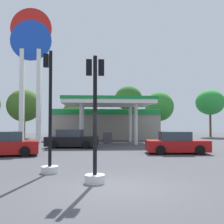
# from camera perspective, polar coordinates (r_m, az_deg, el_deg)

# --- Properties ---
(ground_plane) EXTENTS (90.00, 90.00, 0.00)m
(ground_plane) POSITION_cam_1_polar(r_m,az_deg,el_deg) (9.09, 0.92, -15.68)
(ground_plane) COLOR #47474C
(ground_plane) RESTS_ON ground
(gas_station) EXTENTS (12.92, 14.41, 4.49)m
(gas_station) POSITION_cam_1_polar(r_m,az_deg,el_deg) (33.98, -1.52, -2.20)
(gas_station) COLOR gray
(gas_station) RESTS_ON ground
(station_pole_sign) EXTENTS (4.01, 0.56, 13.40)m
(station_pole_sign) POSITION_cam_1_polar(r_m,az_deg,el_deg) (28.36, -16.67, 11.06)
(station_pole_sign) COLOR white
(station_pole_sign) RESTS_ON ground
(car_0) EXTENTS (4.46, 2.41, 1.52)m
(car_0) POSITION_cam_1_polar(r_m,az_deg,el_deg) (22.93, -8.48, -5.72)
(car_0) COLOR black
(car_0) RESTS_ON ground
(car_2) EXTENTS (4.59, 2.71, 1.54)m
(car_2) POSITION_cam_1_polar(r_m,az_deg,el_deg) (18.50, -21.86, -6.42)
(car_2) COLOR black
(car_2) RESTS_ON ground
(car_3) EXTENTS (4.25, 2.10, 1.49)m
(car_3) POSITION_cam_1_polar(r_m,az_deg,el_deg) (19.09, 13.40, -6.45)
(car_3) COLOR black
(car_3) RESTS_ON ground
(traffic_signal_0) EXTENTS (0.72, 0.72, 5.16)m
(traffic_signal_0) POSITION_cam_1_polar(r_m,az_deg,el_deg) (11.77, -12.99, -4.57)
(traffic_signal_0) COLOR silver
(traffic_signal_0) RESTS_ON ground
(traffic_signal_1) EXTENTS (0.71, 0.71, 4.48)m
(traffic_signal_1) POSITION_cam_1_polar(r_m,az_deg,el_deg) (9.63, -3.60, -4.88)
(traffic_signal_1) COLOR silver
(traffic_signal_1) RESTS_ON ground
(tree_1) EXTENTS (4.62, 4.62, 6.58)m
(tree_1) POSITION_cam_1_polar(r_m,az_deg,el_deg) (38.71, -17.96, 1.30)
(tree_1) COLOR brown
(tree_1) RESTS_ON ground
(tree_2) EXTENTS (2.92, 2.92, 4.93)m
(tree_2) POSITION_cam_1_polar(r_m,az_deg,el_deg) (37.54, -8.03, 0.20)
(tree_2) COLOR brown
(tree_2) RESTS_ON ground
(tree_3) EXTENTS (3.60, 3.60, 6.92)m
(tree_3) POSITION_cam_1_polar(r_m,az_deg,el_deg) (36.26, 3.49, 2.86)
(tree_3) COLOR brown
(tree_3) RESTS_ON ground
(tree_4) EXTENTS (4.01, 4.01, 6.36)m
(tree_4) POSITION_cam_1_polar(r_m,az_deg,el_deg) (38.72, 9.90, 1.12)
(tree_4) COLOR brown
(tree_4) RESTS_ON ground
(tree_5) EXTENTS (4.14, 4.14, 6.84)m
(tree_5) POSITION_cam_1_polar(r_m,az_deg,el_deg) (42.07, 19.90, 1.91)
(tree_5) COLOR brown
(tree_5) RESTS_ON ground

